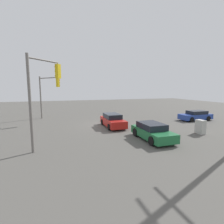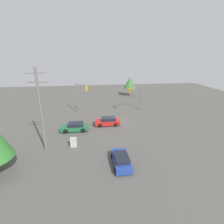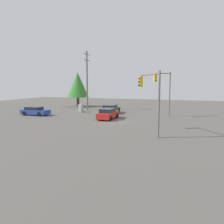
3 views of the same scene
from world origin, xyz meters
TOP-DOWN VIEW (x-y plane):
  - ground_plane at (0.00, 0.00)m, footprint 80.00×80.00m
  - sedan_red at (1.15, 0.75)m, footprint 4.19×1.84m
  - sedan_blue at (0.90, 12.18)m, footprint 1.84×4.21m
  - sedan_green at (6.55, 2.33)m, footprint 4.29×1.99m
  - traffic_signal_main at (-5.58, -5.88)m, footprint 3.41×2.57m
  - traffic_signal_cross at (5.80, -5.87)m, footprint 2.32×2.13m
  - utility_pole_tall at (9.82, 7.94)m, footprint 2.20×0.28m
  - electrical_cabinet at (6.39, 7.46)m, footprint 0.84×0.53m
  - tree_far at (-7.60, -20.40)m, footprint 3.55×3.55m

SIDE VIEW (x-z plane):
  - ground_plane at x=0.00m, z-range 0.00..0.00m
  - sedan_blue at x=0.90m, z-range -0.02..1.23m
  - electrical_cabinet at x=6.39m, z-range 0.00..1.28m
  - sedan_green at x=6.55m, z-range -0.01..1.33m
  - sedan_red at x=1.15m, z-range -0.03..1.38m
  - tree_far at x=-7.60m, z-range 1.10..6.51m
  - traffic_signal_main at x=-5.58m, z-range 1.08..6.76m
  - traffic_signal_cross at x=5.80m, z-range 1.10..7.39m
  - utility_pole_tall at x=9.82m, z-range 0.29..10.60m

